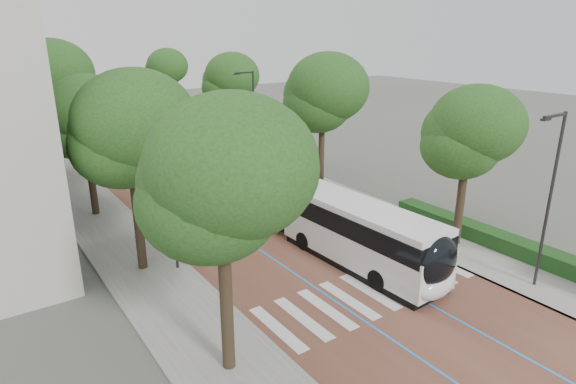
{
  "coord_description": "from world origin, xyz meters",
  "views": [
    {
      "loc": [
        -13.8,
        -12.68,
        11.27
      ],
      "look_at": [
        1.21,
        8.93,
        2.4
      ],
      "focal_mm": 30.0,
      "sensor_mm": 36.0,
      "label": 1
    }
  ],
  "objects": [
    {
      "name": "bus_queued_0",
      "position": [
        1.38,
        23.07,
        1.62
      ],
      "size": [
        3.35,
        12.54,
        3.2
      ],
      "rotation": [
        0.0,
        0.0,
        0.07
      ],
      "color": "silver",
      "rests_on": "ground"
    },
    {
      "name": "kerb_left",
      "position": [
        -5.6,
        40.0,
        0.06
      ],
      "size": [
        0.2,
        140.0,
        0.14
      ],
      "primitive_type": "cube",
      "color": "gray",
      "rests_on": "ground"
    },
    {
      "name": "bus_queued_1",
      "position": [
        1.66,
        36.1,
        1.62
      ],
      "size": [
        3.01,
        12.49,
        3.2
      ],
      "rotation": [
        0.0,
        0.0,
        0.04
      ],
      "color": "silver",
      "rests_on": "ground"
    },
    {
      "name": "lead_bus",
      "position": [
        1.52,
        7.09,
        1.63
      ],
      "size": [
        3.19,
        18.48,
        3.2
      ],
      "rotation": [
        0.0,
        0.0,
        0.04
      ],
      "color": "black",
      "rests_on": "ground"
    },
    {
      "name": "trees_left",
      "position": [
        -7.5,
        27.47,
        6.84
      ],
      "size": [
        6.16,
        60.64,
        10.18
      ],
      "color": "black",
      "rests_on": "ground"
    },
    {
      "name": "sidewalk_right",
      "position": [
        7.5,
        40.0,
        0.06
      ],
      "size": [
        4.0,
        140.0,
        0.12
      ],
      "primitive_type": "cube",
      "color": "gray",
      "rests_on": "ground"
    },
    {
      "name": "lamp_post_left",
      "position": [
        -6.1,
        8.0,
        4.12
      ],
      "size": [
        0.14,
        0.14,
        8.0
      ],
      "primitive_type": "cylinder",
      "color": "#2B2B2D",
      "rests_on": "sidewalk_left"
    },
    {
      "name": "kerb_right",
      "position": [
        5.6,
        40.0,
        0.06
      ],
      "size": [
        0.2,
        140.0,
        0.14
      ],
      "primitive_type": "cube",
      "color": "gray",
      "rests_on": "ground"
    },
    {
      "name": "sidewalk_left",
      "position": [
        -7.5,
        40.0,
        0.06
      ],
      "size": [
        4.0,
        140.0,
        0.12
      ],
      "primitive_type": "cube",
      "color": "gray",
      "rests_on": "ground"
    },
    {
      "name": "trees_right",
      "position": [
        7.7,
        21.18,
        6.59
      ],
      "size": [
        5.8,
        46.85,
        9.33
      ],
      "color": "black",
      "rests_on": "ground"
    },
    {
      "name": "lane_line_right",
      "position": [
        1.6,
        40.0,
        0.02
      ],
      "size": [
        0.12,
        126.0,
        0.01
      ],
      "primitive_type": "cube",
      "color": "#2A82D5",
      "rests_on": "road"
    },
    {
      "name": "streetlight_near",
      "position": [
        6.62,
        -3.0,
        4.82
      ],
      "size": [
        1.82,
        0.2,
        8.0
      ],
      "color": "#2B2B2D",
      "rests_on": "sidewalk_right"
    },
    {
      "name": "zebra_crossing",
      "position": [
        0.2,
        1.0,
        0.03
      ],
      "size": [
        10.55,
        3.6,
        0.01
      ],
      "color": "silver",
      "rests_on": "ground"
    },
    {
      "name": "road",
      "position": [
        0.0,
        40.0,
        0.01
      ],
      "size": [
        11.0,
        140.0,
        0.02
      ],
      "primitive_type": "cube",
      "color": "brown",
      "rests_on": "ground"
    },
    {
      "name": "ground",
      "position": [
        0.0,
        0.0,
        0.0
      ],
      "size": [
        160.0,
        160.0,
        0.0
      ],
      "primitive_type": "plane",
      "color": "#51544C",
      "rests_on": "ground"
    },
    {
      "name": "lane_line_left",
      "position": [
        -1.6,
        40.0,
        0.02
      ],
      "size": [
        0.12,
        126.0,
        0.01
      ],
      "primitive_type": "cube",
      "color": "#2A82D5",
      "rests_on": "road"
    },
    {
      "name": "hedge",
      "position": [
        9.1,
        0.0,
        0.52
      ],
      "size": [
        1.2,
        14.0,
        0.8
      ],
      "primitive_type": "cube",
      "color": "#143C15",
      "rests_on": "sidewalk_right"
    },
    {
      "name": "streetlight_far",
      "position": [
        6.62,
        22.0,
        4.82
      ],
      "size": [
        1.82,
        0.2,
        8.0
      ],
      "color": "#2B2B2D",
      "rests_on": "sidewalk_right"
    }
  ]
}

